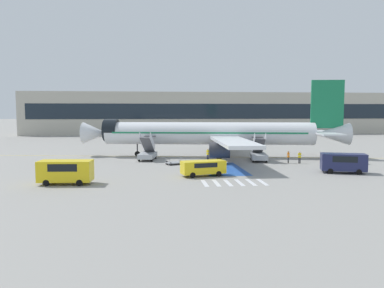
{
  "coord_description": "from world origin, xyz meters",
  "views": [
    {
      "loc": [
        -6.78,
        -58.18,
        7.32
      ],
      "look_at": [
        -0.97,
        -1.85,
        2.31
      ],
      "focal_mm": 35.0,
      "sensor_mm": 36.0,
      "label": 1
    }
  ],
  "objects_px": {
    "boarding_stairs_aft": "(258,154)",
    "terminal_building": "(223,113)",
    "boarding_stairs_forward": "(148,153)",
    "service_van_0": "(343,161)",
    "ground_crew_1": "(208,154)",
    "ground_crew_2": "(288,156)",
    "service_van_1": "(66,170)",
    "service_van_2": "(203,167)",
    "airliner": "(214,134)",
    "fuel_tanker": "(236,136)",
    "baggage_cart": "(176,163)",
    "ground_crew_0": "(300,157)"
  },
  "relations": [
    {
      "from": "boarding_stairs_aft",
      "to": "airliner",
      "type": "bearing_deg",
      "value": 146.83
    },
    {
      "from": "service_van_2",
      "to": "ground_crew_0",
      "type": "xyz_separation_m",
      "value": [
        14.76,
        8.75,
        -0.11
      ]
    },
    {
      "from": "service_van_2",
      "to": "ground_crew_2",
      "type": "height_order",
      "value": "service_van_2"
    },
    {
      "from": "boarding_stairs_aft",
      "to": "terminal_building",
      "type": "xyz_separation_m",
      "value": [
        7.04,
        65.88,
        5.52
      ]
    },
    {
      "from": "service_van_0",
      "to": "service_van_1",
      "type": "height_order",
      "value": "service_van_1"
    },
    {
      "from": "terminal_building",
      "to": "fuel_tanker",
      "type": "bearing_deg",
      "value": -96.41
    },
    {
      "from": "ground_crew_0",
      "to": "service_van_2",
      "type": "bearing_deg",
      "value": 42.87
    },
    {
      "from": "service_van_2",
      "to": "terminal_building",
      "type": "xyz_separation_m",
      "value": [
        16.83,
        77.82,
        5.48
      ]
    },
    {
      "from": "boarding_stairs_aft",
      "to": "service_van_0",
      "type": "bearing_deg",
      "value": -49.17
    },
    {
      "from": "fuel_tanker",
      "to": "service_van_0",
      "type": "relative_size",
      "value": 1.71
    },
    {
      "from": "baggage_cart",
      "to": "terminal_building",
      "type": "xyz_separation_m",
      "value": [
        19.38,
        68.24,
        6.29
      ]
    },
    {
      "from": "boarding_stairs_forward",
      "to": "boarding_stairs_aft",
      "type": "bearing_deg",
      "value": 0.0
    },
    {
      "from": "boarding_stairs_aft",
      "to": "service_van_2",
      "type": "distance_m",
      "value": 15.43
    },
    {
      "from": "baggage_cart",
      "to": "service_van_2",
      "type": "bearing_deg",
      "value": 172.13
    },
    {
      "from": "service_van_2",
      "to": "ground_crew_0",
      "type": "bearing_deg",
      "value": -71.34
    },
    {
      "from": "service_van_2",
      "to": "baggage_cart",
      "type": "relative_size",
      "value": 1.74
    },
    {
      "from": "fuel_tanker",
      "to": "baggage_cart",
      "type": "xyz_separation_m",
      "value": [
        -14.95,
        -28.8,
        -1.55
      ]
    },
    {
      "from": "ground_crew_1",
      "to": "service_van_1",
      "type": "bearing_deg",
      "value": -70.86
    },
    {
      "from": "boarding_stairs_forward",
      "to": "service_van_2",
      "type": "bearing_deg",
      "value": -56.69
    },
    {
      "from": "boarding_stairs_forward",
      "to": "airliner",
      "type": "bearing_deg",
      "value": 23.69
    },
    {
      "from": "boarding_stairs_forward",
      "to": "ground_crew_1",
      "type": "height_order",
      "value": "boarding_stairs_forward"
    },
    {
      "from": "ground_crew_0",
      "to": "ground_crew_1",
      "type": "bearing_deg",
      "value": -7.29
    },
    {
      "from": "boarding_stairs_aft",
      "to": "ground_crew_2",
      "type": "xyz_separation_m",
      "value": [
        3.47,
        -2.87,
        -0.02
      ]
    },
    {
      "from": "terminal_building",
      "to": "service_van_2",
      "type": "bearing_deg",
      "value": -102.2
    },
    {
      "from": "boarding_stairs_aft",
      "to": "ground_crew_2",
      "type": "height_order",
      "value": "boarding_stairs_aft"
    },
    {
      "from": "boarding_stairs_forward",
      "to": "service_van_2",
      "type": "xyz_separation_m",
      "value": [
        6.44,
        -14.69,
        0.04
      ]
    },
    {
      "from": "service_van_2",
      "to": "boarding_stairs_aft",
      "type": "bearing_deg",
      "value": -51.35
    },
    {
      "from": "fuel_tanker",
      "to": "ground_crew_1",
      "type": "bearing_deg",
      "value": 163.44
    },
    {
      "from": "boarding_stairs_aft",
      "to": "ground_crew_2",
      "type": "bearing_deg",
      "value": -30.02
    },
    {
      "from": "airliner",
      "to": "boarding_stairs_forward",
      "type": "distance_m",
      "value": 11.09
    },
    {
      "from": "ground_crew_1",
      "to": "terminal_building",
      "type": "height_order",
      "value": "terminal_building"
    },
    {
      "from": "boarding_stairs_forward",
      "to": "terminal_building",
      "type": "distance_m",
      "value": 67.51
    },
    {
      "from": "fuel_tanker",
      "to": "baggage_cart",
      "type": "distance_m",
      "value": 32.49
    },
    {
      "from": "service_van_2",
      "to": "ground_crew_2",
      "type": "xyz_separation_m",
      "value": [
        13.25,
        9.06,
        -0.07
      ]
    },
    {
      "from": "boarding_stairs_forward",
      "to": "terminal_building",
      "type": "relative_size",
      "value": 0.04
    },
    {
      "from": "ground_crew_2",
      "to": "boarding_stairs_forward",
      "type": "bearing_deg",
      "value": 79.87
    },
    {
      "from": "service_van_1",
      "to": "baggage_cart",
      "type": "distance_m",
      "value": 17.4
    },
    {
      "from": "service_van_2",
      "to": "airliner",
      "type": "bearing_deg",
      "value": -25.0
    },
    {
      "from": "service_van_0",
      "to": "ground_crew_2",
      "type": "distance_m",
      "value": 9.32
    },
    {
      "from": "service_van_1",
      "to": "service_van_2",
      "type": "height_order",
      "value": "service_van_1"
    },
    {
      "from": "boarding_stairs_forward",
      "to": "ground_crew_1",
      "type": "xyz_separation_m",
      "value": [
        8.88,
        -1.58,
        0.0
      ]
    },
    {
      "from": "service_van_0",
      "to": "boarding_stairs_aft",
      "type": "bearing_deg",
      "value": 48.86
    },
    {
      "from": "ground_crew_2",
      "to": "terminal_building",
      "type": "relative_size",
      "value": 0.01
    },
    {
      "from": "ground_crew_1",
      "to": "airliner",
      "type": "bearing_deg",
      "value": 134.65
    },
    {
      "from": "ground_crew_1",
      "to": "terminal_building",
      "type": "xyz_separation_m",
      "value": [
        14.39,
        64.71,
        5.52
      ]
    },
    {
      "from": "airliner",
      "to": "fuel_tanker",
      "type": "bearing_deg",
      "value": -12.12
    },
    {
      "from": "boarding_stairs_aft",
      "to": "terminal_building",
      "type": "distance_m",
      "value": 66.49
    },
    {
      "from": "boarding_stairs_forward",
      "to": "fuel_tanker",
      "type": "bearing_deg",
      "value": 61.13
    },
    {
      "from": "boarding_stairs_aft",
      "to": "service_van_0",
      "type": "xyz_separation_m",
      "value": [
        6.97,
        -11.51,
        0.35
      ]
    },
    {
      "from": "service_van_0",
      "to": "terminal_building",
      "type": "bearing_deg",
      "value": 17.6
    }
  ]
}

